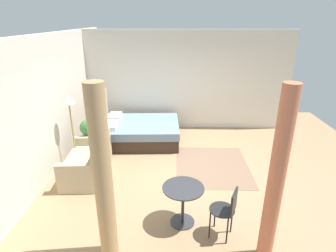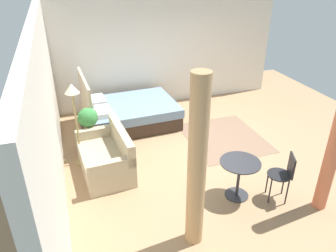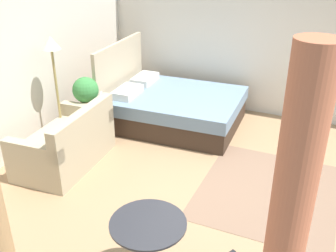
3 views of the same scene
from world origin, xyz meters
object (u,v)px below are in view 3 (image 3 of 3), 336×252
nightstand (94,119)px  vase (99,97)px  couch (67,145)px  bed (172,107)px  floor_lamp (53,59)px  potted_plant (86,91)px  balcony_table (149,241)px

nightstand → vase: size_ratio=2.88×
couch → nightstand: bearing=10.8°
bed → vase: bed is taller
vase → floor_lamp: 0.98m
nightstand → vase: 0.37m
nightstand → potted_plant: (-0.10, 0.03, 0.51)m
bed → balcony_table: 3.41m
nightstand → vase: bearing=-18.1°
couch → nightstand: couch is taller
nightstand → bed: bearing=-48.6°
bed → nightstand: size_ratio=4.24×
nightstand → floor_lamp: bearing=150.1°
floor_lamp → vase: bearing=-27.7°
bed → potted_plant: bed is taller
nightstand → balcony_table: bearing=-137.5°
vase → floor_lamp: bearing=152.3°
balcony_table → couch: bearing=54.3°
nightstand → couch: bearing=-169.2°
potted_plant → vase: 0.29m
potted_plant → vase: potted_plant is taller
potted_plant → vase: size_ratio=2.63×
floor_lamp → balcony_table: size_ratio=2.42×
couch → potted_plant: bearing=14.3°
vase → floor_lamp: (-0.59, 0.31, 0.73)m
vase → balcony_table: 3.24m
bed → balcony_table: bed is taller
nightstand → potted_plant: size_ratio=1.09×
vase → floor_lamp: size_ratio=0.11×
potted_plant → balcony_table: size_ratio=0.68×
couch → vase: couch is taller
nightstand → balcony_table: balcony_table is taller
nightstand → floor_lamp: 1.20m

